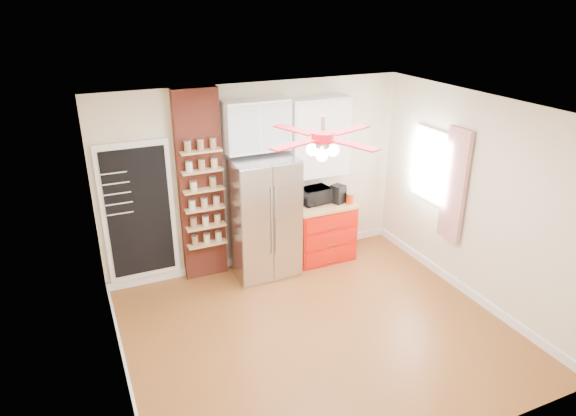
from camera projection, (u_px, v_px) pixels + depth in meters
name	position (u px, v px, depth m)	size (l,w,h in m)	color
floor	(318.00, 331.00, 6.25)	(4.50, 4.50, 0.00)	brown
ceiling	(324.00, 111.00, 5.20)	(4.50, 4.50, 0.00)	white
wall_back	(257.00, 177.00, 7.41)	(4.50, 0.02, 2.70)	beige
wall_front	(437.00, 331.00, 4.04)	(4.50, 0.02, 2.70)	beige
wall_left	(110.00, 273.00, 4.88)	(0.02, 4.00, 2.70)	beige
wall_right	(476.00, 201.00, 6.57)	(0.02, 4.00, 2.70)	beige
chalkboard	(139.00, 213.00, 6.83)	(0.95, 0.05, 1.95)	white
brick_pillar	(201.00, 187.00, 7.02)	(0.60, 0.16, 2.70)	brown
fridge	(263.00, 217.00, 7.26)	(0.90, 0.70, 1.75)	silver
upper_glass_cabinet	(256.00, 125.00, 6.93)	(0.90, 0.35, 0.70)	white
red_cabinet	(322.00, 231.00, 7.83)	(0.94, 0.64, 0.90)	red
upper_shelf_unit	(319.00, 137.00, 7.42)	(0.90, 0.30, 1.15)	white
window	(432.00, 166.00, 7.24)	(0.04, 0.75, 1.05)	white
curtain	(454.00, 185.00, 6.80)	(0.06, 0.40, 1.55)	#A81616
ceiling_fan	(323.00, 138.00, 5.30)	(1.40, 1.40, 0.44)	silver
toaster_oven	(315.00, 195.00, 7.63)	(0.44, 0.30, 0.24)	black
coffee_maker	(338.00, 194.00, 7.64)	(0.18, 0.18, 0.27)	black
canister_left	(350.00, 199.00, 7.63)	(0.11, 0.11, 0.15)	#B72B0A
canister_right	(343.00, 194.00, 7.80)	(0.10, 0.10, 0.16)	#AE2209
pantry_jar_oats	(193.00, 186.00, 6.81)	(0.10, 0.10, 0.12)	beige
pantry_jar_beans	(213.00, 183.00, 6.91)	(0.09, 0.09, 0.14)	#947A4B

